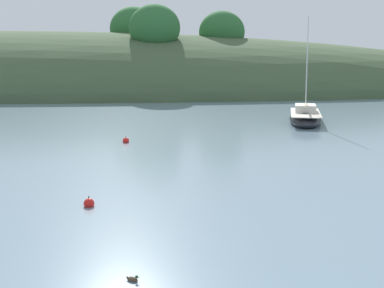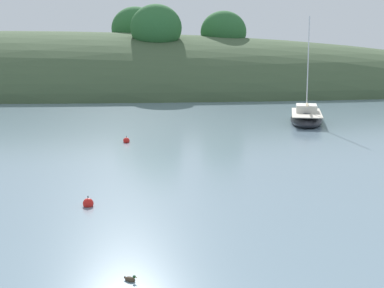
{
  "view_description": "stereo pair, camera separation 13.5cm",
  "coord_description": "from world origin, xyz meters",
  "views": [
    {
      "loc": [
        -0.98,
        -10.6,
        6.49
      ],
      "look_at": [
        0.0,
        20.0,
        1.2
      ],
      "focal_mm": 53.74,
      "sensor_mm": 36.0,
      "label": 1
    },
    {
      "loc": [
        -0.85,
        -10.61,
        6.49
      ],
      "look_at": [
        0.0,
        20.0,
        1.2
      ],
      "focal_mm": 53.74,
      "sensor_mm": 36.0,
      "label": 2
    }
  ],
  "objects": [
    {
      "name": "mooring_buoy_channel",
      "position": [
        -4.22,
        27.68,
        0.12
      ],
      "size": [
        0.44,
        0.44,
        0.54
      ],
      "color": "red",
      "rests_on": "ground"
    },
    {
      "name": "far_shoreline_hill",
      "position": [
        -24.84,
        71.81,
        0.08
      ],
      "size": [
        150.0,
        36.0,
        20.39
      ],
      "color": "#425638",
      "rests_on": "ground"
    },
    {
      "name": "sailboat_grey_yawl",
      "position": [
        10.07,
        36.91,
        0.45
      ],
      "size": [
        4.05,
        8.04,
        9.12
      ],
      "color": "#232328",
      "rests_on": "ground"
    },
    {
      "name": "duck_straggler",
      "position": [
        -2.15,
        4.54,
        0.05
      ],
      "size": [
        0.4,
        0.33,
        0.24
      ],
      "color": "#473828",
      "rests_on": "ground"
    },
    {
      "name": "mooring_buoy_inner",
      "position": [
        -4.45,
        12.12,
        0.12
      ],
      "size": [
        0.44,
        0.44,
        0.54
      ],
      "color": "red",
      "rests_on": "ground"
    }
  ]
}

